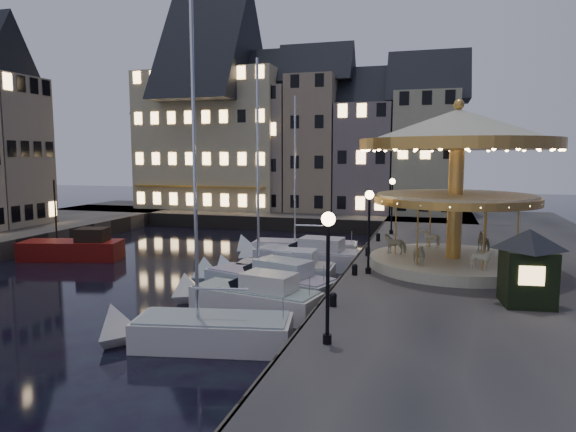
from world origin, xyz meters
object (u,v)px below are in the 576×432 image
(red_fishing_boat, at_px, (74,250))
(ticket_kiosk, at_px, (529,254))
(motorboat_c, at_px, (263,281))
(carousel, at_px, (457,158))
(bollard_d, at_px, (378,237))
(streetlamp_a, at_px, (328,259))
(bollard_b, at_px, (355,269))
(bollard_a, at_px, (333,299))
(bollard_c, at_px, (368,251))
(streetlamp_b, at_px, (369,220))
(motorboat_e, at_px, (303,257))
(motorboat_d, at_px, (277,272))
(streetlamp_c, at_px, (392,198))
(motorboat_b, at_px, (248,298))
(motorboat_f, at_px, (297,250))
(motorboat_a, at_px, (198,333))

(red_fishing_boat, distance_m, ticket_kiosk, 28.75)
(motorboat_c, height_order, carousel, motorboat_c)
(bollard_d, relative_size, carousel, 0.06)
(streetlamp_a, bearing_deg, bollard_b, 93.61)
(bollard_a, height_order, bollard_c, same)
(motorboat_c, distance_m, carousel, 11.85)
(streetlamp_b, distance_m, motorboat_e, 8.86)
(motorboat_c, height_order, motorboat_d, motorboat_c)
(streetlamp_b, bearing_deg, streetlamp_a, -90.00)
(carousel, bearing_deg, red_fishing_boat, 176.34)
(streetlamp_c, bearing_deg, motorboat_d, -114.52)
(streetlamp_a, height_order, motorboat_e, streetlamp_a)
(bollard_b, bearing_deg, motorboat_b, -144.11)
(bollard_a, xyz_separation_m, bollard_b, (0.00, 5.50, 0.00))
(bollard_d, distance_m, motorboat_b, 14.45)
(motorboat_b, xyz_separation_m, motorboat_f, (-1.17, 13.04, -0.11))
(bollard_c, distance_m, red_fishing_boat, 20.26)
(streetlamp_b, relative_size, motorboat_a, 0.36)
(red_fishing_boat, bearing_deg, bollard_b, -13.08)
(motorboat_b, bearing_deg, motorboat_d, 92.99)
(motorboat_c, height_order, red_fishing_boat, motorboat_c)
(streetlamp_c, xyz_separation_m, carousel, (4.13, -10.89, 3.02))
(motorboat_a, bearing_deg, red_fishing_boat, 141.25)
(motorboat_c, distance_m, motorboat_e, 7.06)
(carousel, bearing_deg, streetlamp_b, -147.73)
(bollard_d, bearing_deg, ticket_kiosk, -61.82)
(ticket_kiosk, bearing_deg, motorboat_d, 155.64)
(motorboat_d, height_order, carousel, carousel)
(streetlamp_a, relative_size, motorboat_e, 0.51)
(motorboat_d, bearing_deg, streetlamp_c, 65.48)
(streetlamp_b, relative_size, bollard_a, 7.32)
(bollard_b, relative_size, carousel, 0.06)
(streetlamp_c, relative_size, motorboat_b, 0.58)
(bollard_b, xyz_separation_m, motorboat_f, (-5.62, 9.83, -1.07))
(streetlamp_a, bearing_deg, motorboat_e, 106.93)
(motorboat_c, height_order, motorboat_e, motorboat_c)
(streetlamp_a, relative_size, streetlamp_c, 1.00)
(motorboat_b, height_order, carousel, carousel)
(bollard_c, distance_m, bollard_d, 5.50)
(bollard_c, bearing_deg, motorboat_a, -110.26)
(bollard_c, xyz_separation_m, motorboat_a, (-4.71, -12.76, -1.06))
(motorboat_b, height_order, red_fishing_boat, red_fishing_boat)
(streetlamp_a, relative_size, motorboat_a, 0.36)
(bollard_c, distance_m, motorboat_f, 7.48)
(motorboat_a, bearing_deg, streetlamp_b, 57.27)
(carousel, bearing_deg, bollard_a, -118.77)
(bollard_b, relative_size, red_fishing_boat, 0.08)
(streetlamp_c, height_order, red_fishing_boat, red_fishing_boat)
(streetlamp_c, relative_size, motorboat_f, 0.38)
(bollard_c, height_order, bollard_d, same)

